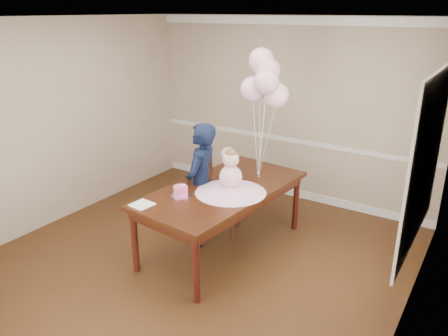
% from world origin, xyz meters
% --- Properties ---
extents(floor, '(4.50, 5.00, 0.00)m').
position_xyz_m(floor, '(0.00, 0.00, 0.00)').
color(floor, black).
rests_on(floor, ground).
extents(ceiling, '(4.50, 5.00, 0.02)m').
position_xyz_m(ceiling, '(0.00, 0.00, 2.70)').
color(ceiling, white).
rests_on(ceiling, wall_back).
extents(wall_back, '(4.50, 0.02, 2.70)m').
position_xyz_m(wall_back, '(0.00, 2.50, 1.35)').
color(wall_back, tan).
rests_on(wall_back, floor).
extents(wall_left, '(0.02, 5.00, 2.70)m').
position_xyz_m(wall_left, '(-2.25, 0.00, 1.35)').
color(wall_left, tan).
rests_on(wall_left, floor).
extents(wall_right, '(0.02, 5.00, 2.70)m').
position_xyz_m(wall_right, '(2.25, 0.00, 1.35)').
color(wall_right, tan).
rests_on(wall_right, floor).
extents(chair_rail_trim, '(4.50, 0.02, 0.07)m').
position_xyz_m(chair_rail_trim, '(0.00, 2.49, 0.90)').
color(chair_rail_trim, silver).
rests_on(chair_rail_trim, wall_back).
extents(crown_molding, '(4.50, 0.02, 0.12)m').
position_xyz_m(crown_molding, '(0.00, 2.49, 2.63)').
color(crown_molding, white).
rests_on(crown_molding, wall_back).
extents(baseboard_trim, '(4.50, 0.02, 0.12)m').
position_xyz_m(baseboard_trim, '(0.00, 2.49, 0.06)').
color(baseboard_trim, silver).
rests_on(baseboard_trim, floor).
extents(window_frame, '(0.02, 1.66, 1.56)m').
position_xyz_m(window_frame, '(2.23, 0.50, 1.55)').
color(window_frame, white).
rests_on(window_frame, wall_right).
extents(window_blinds, '(0.01, 1.50, 1.40)m').
position_xyz_m(window_blinds, '(2.21, 0.50, 1.55)').
color(window_blinds, white).
rests_on(window_blinds, wall_right).
extents(dining_table_top, '(1.27, 2.24, 0.05)m').
position_xyz_m(dining_table_top, '(0.11, 0.55, 0.78)').
color(dining_table_top, black).
rests_on(dining_table_top, table_leg_fl).
extents(table_apron, '(1.15, 2.12, 0.11)m').
position_xyz_m(table_apron, '(0.11, 0.55, 0.70)').
color(table_apron, black).
rests_on(table_apron, table_leg_fl).
extents(table_leg_fl, '(0.08, 0.08, 0.75)m').
position_xyz_m(table_leg_fl, '(-0.43, -0.39, 0.38)').
color(table_leg_fl, black).
rests_on(table_leg_fl, floor).
extents(table_leg_fr, '(0.08, 0.08, 0.75)m').
position_xyz_m(table_leg_fr, '(0.47, -0.47, 0.38)').
color(table_leg_fr, black).
rests_on(table_leg_fr, floor).
extents(table_leg_bl, '(0.08, 0.08, 0.75)m').
position_xyz_m(table_leg_bl, '(-0.25, 1.58, 0.38)').
color(table_leg_bl, black).
rests_on(table_leg_bl, floor).
extents(table_leg_br, '(0.08, 0.08, 0.75)m').
position_xyz_m(table_leg_br, '(0.65, 1.50, 0.38)').
color(table_leg_br, black).
rests_on(table_leg_br, floor).
extents(baby_skirt, '(0.89, 0.89, 0.11)m').
position_xyz_m(baby_skirt, '(0.26, 0.48, 0.86)').
color(baby_skirt, '#E8ABD0').
rests_on(baby_skirt, dining_table_top).
extents(baby_torso, '(0.26, 0.26, 0.26)m').
position_xyz_m(baby_torso, '(0.26, 0.48, 1.00)').
color(baby_torso, '#F89DD3').
rests_on(baby_torso, baby_skirt).
extents(baby_head, '(0.18, 0.18, 0.18)m').
position_xyz_m(baby_head, '(0.26, 0.48, 1.20)').
color(baby_head, beige).
rests_on(baby_head, baby_torso).
extents(baby_hair, '(0.13, 0.13, 0.13)m').
position_xyz_m(baby_hair, '(0.26, 0.48, 1.27)').
color(baby_hair, brown).
rests_on(baby_hair, baby_head).
extents(cake_platter, '(0.26, 0.26, 0.01)m').
position_xyz_m(cake_platter, '(-0.15, 0.09, 0.81)').
color(cake_platter, silver).
rests_on(cake_platter, dining_table_top).
extents(birthday_cake, '(0.18, 0.18, 0.11)m').
position_xyz_m(birthday_cake, '(-0.15, 0.09, 0.87)').
color(birthday_cake, '#E3478C').
rests_on(birthday_cake, cake_platter).
extents(cake_flower_a, '(0.03, 0.03, 0.03)m').
position_xyz_m(cake_flower_a, '(-0.15, 0.09, 0.94)').
color(cake_flower_a, silver).
rests_on(cake_flower_a, birthday_cake).
extents(cake_flower_b, '(0.03, 0.03, 0.03)m').
position_xyz_m(cake_flower_b, '(-0.12, 0.11, 0.94)').
color(cake_flower_b, silver).
rests_on(cake_flower_b, birthday_cake).
extents(rose_vase_near, '(0.12, 0.12, 0.17)m').
position_xyz_m(rose_vase_near, '(-0.02, 0.89, 0.89)').
color(rose_vase_near, white).
rests_on(rose_vase_near, dining_table_top).
extents(roses_near, '(0.20, 0.20, 0.20)m').
position_xyz_m(roses_near, '(-0.02, 0.89, 1.09)').
color(roses_near, beige).
rests_on(roses_near, rose_vase_near).
extents(napkin, '(0.23, 0.23, 0.01)m').
position_xyz_m(napkin, '(-0.35, -0.32, 0.81)').
color(napkin, white).
rests_on(napkin, dining_table_top).
extents(balloon_weight, '(0.05, 0.05, 0.02)m').
position_xyz_m(balloon_weight, '(0.27, 1.13, 0.82)').
color(balloon_weight, white).
rests_on(balloon_weight, dining_table_top).
extents(balloon_a, '(0.30, 0.30, 0.30)m').
position_xyz_m(balloon_a, '(0.16, 1.14, 1.88)').
color(balloon_a, '#FDB3D3').
rests_on(balloon_a, balloon_ribbon_a).
extents(balloon_b, '(0.30, 0.30, 0.30)m').
position_xyz_m(balloon_b, '(0.37, 1.07, 1.99)').
color(balloon_b, '#E09EB5').
rests_on(balloon_b, balloon_ribbon_b).
extents(balloon_c, '(0.30, 0.30, 0.30)m').
position_xyz_m(balloon_c, '(0.30, 1.24, 2.10)').
color(balloon_c, '#D899AE').
rests_on(balloon_c, balloon_ribbon_c).
extents(balloon_d, '(0.30, 0.30, 0.30)m').
position_xyz_m(balloon_d, '(0.19, 1.27, 2.20)').
color(balloon_d, '#ECA7B9').
rests_on(balloon_d, balloon_ribbon_d).
extents(balloon_e, '(0.30, 0.30, 0.30)m').
position_xyz_m(balloon_e, '(0.44, 1.20, 1.83)').
color(balloon_e, '#FFB4CA').
rests_on(balloon_e, balloon_ribbon_e).
extents(balloon_ribbon_a, '(0.10, 0.01, 0.90)m').
position_xyz_m(balloon_ribbon_a, '(0.21, 1.14, 1.27)').
color(balloon_ribbon_a, white).
rests_on(balloon_ribbon_a, balloon_weight).
extents(balloon_ribbon_b, '(0.10, 0.07, 1.00)m').
position_xyz_m(balloon_ribbon_b, '(0.32, 1.10, 1.32)').
color(balloon_ribbon_b, white).
rests_on(balloon_ribbon_b, balloon_weight).
extents(balloon_ribbon_c, '(0.03, 0.10, 1.11)m').
position_xyz_m(balloon_ribbon_c, '(0.28, 1.18, 1.38)').
color(balloon_ribbon_c, white).
rests_on(balloon_ribbon_c, balloon_weight).
extents(balloon_ribbon_d, '(0.08, 0.12, 1.22)m').
position_xyz_m(balloon_ribbon_d, '(0.23, 1.20, 1.43)').
color(balloon_ribbon_d, white).
rests_on(balloon_ribbon_d, balloon_weight).
extents(balloon_ribbon_e, '(0.16, 0.06, 0.83)m').
position_xyz_m(balloon_ribbon_e, '(0.35, 1.17, 1.24)').
color(balloon_ribbon_e, silver).
rests_on(balloon_ribbon_e, balloon_weight).
extents(dining_chair_seat, '(0.55, 0.55, 0.05)m').
position_xyz_m(dining_chair_seat, '(-0.12, 0.90, 0.45)').
color(dining_chair_seat, '#3E1E10').
rests_on(dining_chair_seat, chair_leg_fl).
extents(chair_leg_fl, '(0.05, 0.05, 0.43)m').
position_xyz_m(chair_leg_fl, '(-0.24, 0.67, 0.22)').
color(chair_leg_fl, '#33110E').
rests_on(chair_leg_fl, floor).
extents(chair_leg_fr, '(0.05, 0.05, 0.43)m').
position_xyz_m(chair_leg_fr, '(0.10, 0.78, 0.22)').
color(chair_leg_fr, '#37190F').
rests_on(chair_leg_fr, floor).
extents(chair_leg_bl, '(0.05, 0.05, 0.43)m').
position_xyz_m(chair_leg_bl, '(-0.35, 1.01, 0.22)').
color(chair_leg_bl, '#361B0E').
rests_on(chair_leg_bl, floor).
extents(chair_leg_br, '(0.05, 0.05, 0.43)m').
position_xyz_m(chair_leg_br, '(-0.01, 1.12, 0.22)').
color(chair_leg_br, '#37150F').
rests_on(chair_leg_br, floor).
extents(chair_back_post_l, '(0.05, 0.05, 0.56)m').
position_xyz_m(chair_back_post_l, '(-0.26, 0.67, 0.74)').
color(chair_back_post_l, '#37140F').
rests_on(chair_back_post_l, dining_chair_seat).
extents(chair_back_post_r, '(0.05, 0.05, 0.56)m').
position_xyz_m(chair_back_post_r, '(-0.37, 1.01, 0.74)').
color(chair_back_post_r, '#341B0E').
rests_on(chair_back_post_r, dining_chair_seat).
extents(chair_slat_low, '(0.15, 0.39, 0.05)m').
position_xyz_m(chair_slat_low, '(-0.32, 0.84, 0.62)').
color(chair_slat_low, '#3E1611').
rests_on(chair_slat_low, dining_chair_seat).
extents(chair_slat_mid, '(0.15, 0.39, 0.05)m').
position_xyz_m(chair_slat_mid, '(-0.32, 0.84, 0.78)').
color(chair_slat_mid, black).
rests_on(chair_slat_mid, dining_chair_seat).
extents(chair_slat_top, '(0.15, 0.39, 0.05)m').
position_xyz_m(chair_slat_top, '(-0.32, 0.84, 0.94)').
color(chair_slat_top, '#391A0F').
rests_on(chair_slat_top, dining_chair_seat).
extents(woman, '(0.48, 0.62, 1.54)m').
position_xyz_m(woman, '(-0.20, 0.56, 0.77)').
color(woman, black).
rests_on(woman, floor).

